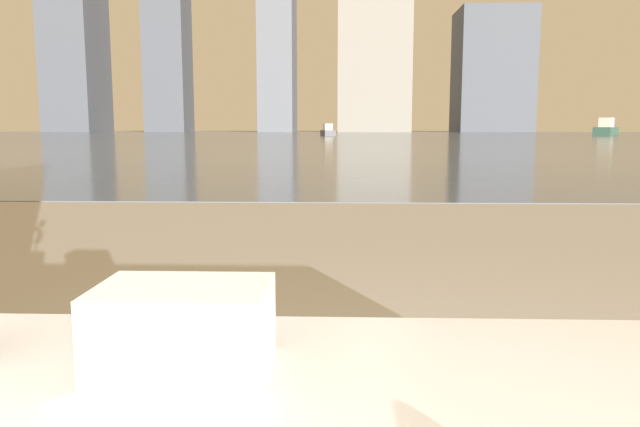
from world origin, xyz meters
The scene contains 7 objects.
towel_stack centered at (-0.24, 0.79, 0.58)m, with size 0.24×0.17×0.12m.
harbor_water centered at (0.00, 62.00, 0.01)m, with size 180.00×110.00×0.01m.
harbor_boat_0 centered at (-1.49, 64.23, 0.44)m, with size 1.68×3.39×1.22m.
harbor_boat_2 centered at (27.73, 67.13, 0.66)m, with size 4.08×5.09×1.85m.
skyline_tower_0 centered at (-50.19, 118.00, 17.24)m, with size 8.99×12.51×34.47m.
skyline_tower_1 centered at (-32.67, 118.00, 21.59)m, with size 7.46×8.26×43.18m.
skyline_tower_4 centered at (27.49, 118.00, 11.04)m, with size 13.21×12.20×22.08m.
Camera 1 is at (-0.02, -0.04, 0.85)m, focal length 35.00 mm.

